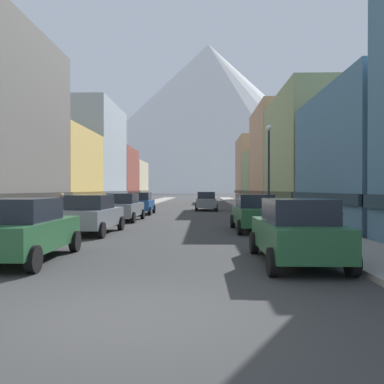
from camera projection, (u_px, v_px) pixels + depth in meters
ground_plane at (124, 318)px, 6.24m from camera, size 400.00×400.00×0.00m
sidewalk_left at (131, 208)px, 41.39m from camera, size 2.50×100.00×0.15m
sidewalk_right at (250, 208)px, 41.06m from camera, size 2.50×100.00×0.15m
storefront_left_2 at (31, 174)px, 30.64m from camera, size 9.54×8.79×6.66m
storefront_left_3 at (71, 159)px, 40.31m from camera, size 9.80×10.53×10.62m
storefront_left_4 at (107, 178)px, 50.05m from camera, size 7.05×8.52×7.25m
storefront_left_5 at (121, 183)px, 59.33m from camera, size 7.27×9.13×6.19m
storefront_right_2 at (320, 156)px, 33.41m from camera, size 7.78×12.94×10.03m
storefront_right_3 at (286, 159)px, 46.32m from camera, size 7.54×12.32×11.56m
storefront_right_4 at (276, 178)px, 57.49m from camera, size 9.38×9.69×7.49m
storefront_right_5 at (260, 170)px, 69.01m from camera, size 8.08×12.30×10.99m
car_left_0 at (24, 229)px, 11.13m from camera, size 2.13×4.43×1.78m
car_left_1 at (92, 214)px, 17.99m from camera, size 2.21×4.47×1.78m
car_left_2 at (124, 207)px, 25.26m from camera, size 2.15×4.44×1.78m
car_left_3 at (141, 203)px, 32.10m from camera, size 2.14×4.44×1.78m
car_right_0 at (296, 231)px, 10.75m from camera, size 2.06×4.40×1.78m
car_right_1 at (255, 212)px, 19.22m from camera, size 2.15×4.44×1.78m
car_driving_0 at (206, 201)px, 37.61m from camera, size 2.06×4.40×1.78m
trash_bin_right at (335, 225)px, 15.16m from camera, size 0.59×0.59×0.98m
potted_plant_0 at (54, 214)px, 21.88m from camera, size 0.58×0.58×0.96m
potted_plant_1 at (300, 213)px, 23.34m from camera, size 0.54×0.54×0.89m
pedestrian_0 at (62, 210)px, 20.98m from camera, size 0.36×0.36×1.70m
streetlamp_right at (269, 158)px, 24.37m from camera, size 0.36×0.36×5.86m
mountain_backdrop at (208, 118)px, 265.64m from camera, size 201.52×201.52×99.60m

